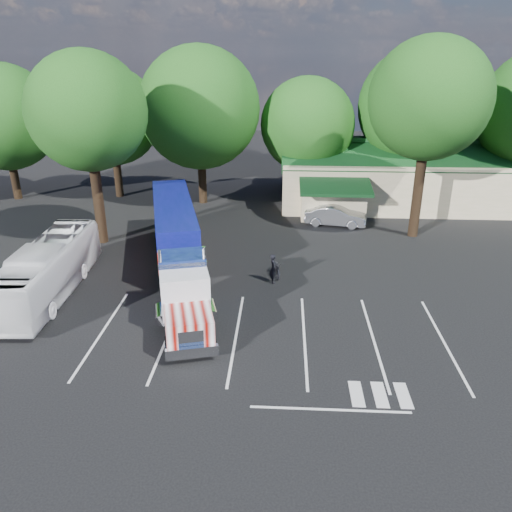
# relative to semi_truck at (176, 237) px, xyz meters

# --- Properties ---
(ground) EXTENTS (120.00, 120.00, 0.00)m
(ground) POSITION_rel_semi_truck_xyz_m (4.21, -1.28, -2.18)
(ground) COLOR black
(ground) RESTS_ON ground
(event_hall) EXTENTS (24.20, 14.12, 5.55)m
(event_hall) POSITION_rel_semi_truck_xyz_m (17.95, 16.53, 0.03)
(event_hall) COLOR beige
(event_hall) RESTS_ON ground
(tree_row_a) EXTENTS (9.00, 9.00, 11.68)m
(tree_row_a) POSITION_rel_semi_truck_xyz_m (-17.79, 15.22, 4.98)
(tree_row_a) COLOR black
(tree_row_a) RESTS_ON ground
(tree_row_b) EXTENTS (8.40, 8.40, 11.35)m
(tree_row_b) POSITION_rel_semi_truck_xyz_m (-8.79, 16.52, 4.96)
(tree_row_b) COLOR black
(tree_row_b) RESTS_ON ground
(tree_row_c) EXTENTS (10.00, 10.00, 13.05)m
(tree_row_c) POSITION_rel_semi_truck_xyz_m (-0.79, 14.92, 5.86)
(tree_row_c) COLOR black
(tree_row_c) RESTS_ON ground
(tree_row_d) EXTENTS (8.00, 8.00, 10.60)m
(tree_row_d) POSITION_rel_semi_truck_xyz_m (8.21, 16.22, 4.41)
(tree_row_d) COLOR black
(tree_row_d) RESTS_ON ground
(tree_row_e) EXTENTS (9.60, 9.60, 12.90)m
(tree_row_e) POSITION_rel_semi_truck_xyz_m (17.21, 16.72, 5.91)
(tree_row_e) COLOR black
(tree_row_e) RESTS_ON ground
(tree_near_left) EXTENTS (7.60, 7.60, 12.65)m
(tree_near_left) POSITION_rel_semi_truck_xyz_m (-6.29, 4.72, 6.63)
(tree_near_left) COLOR black
(tree_near_left) RESTS_ON ground
(tree_near_right) EXTENTS (8.00, 8.00, 13.50)m
(tree_near_right) POSITION_rel_semi_truck_xyz_m (15.71, 7.22, 7.28)
(tree_near_right) COLOR black
(tree_near_right) RESTS_ON ground
(semi_truck) EXTENTS (6.90, 18.33, 3.85)m
(semi_truck) POSITION_rel_semi_truck_xyz_m (0.00, 0.00, 0.00)
(semi_truck) COLOR black
(semi_truck) RESTS_ON ground
(woman) EXTENTS (0.53, 0.70, 1.74)m
(woman) POSITION_rel_semi_truck_xyz_m (5.81, -1.28, -1.31)
(woman) COLOR black
(woman) RESTS_ON ground
(bicycle) EXTENTS (0.90, 1.91, 0.97)m
(bicycle) POSITION_rel_semi_truck_xyz_m (6.01, -0.28, -1.69)
(bicycle) COLOR black
(bicycle) RESTS_ON ground
(tour_bus) EXTENTS (2.92, 10.54, 2.91)m
(tour_bus) POSITION_rel_semi_truck_xyz_m (-6.34, -3.46, -0.72)
(tour_bus) COLOR white
(tour_bus) RESTS_ON ground
(silver_sedan) EXTENTS (4.86, 2.42, 1.53)m
(silver_sedan) POSITION_rel_semi_truck_xyz_m (10.29, 9.22, -1.41)
(silver_sedan) COLOR #B4B7BC
(silver_sedan) RESTS_ON ground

